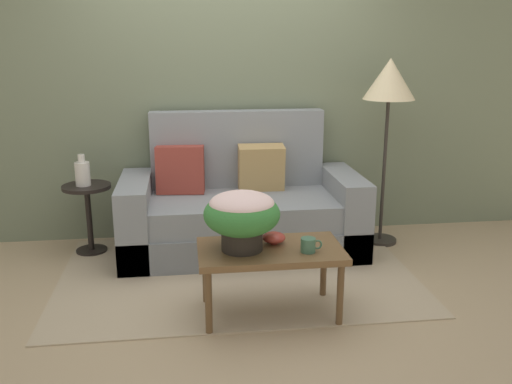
% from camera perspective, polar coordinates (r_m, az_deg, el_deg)
% --- Properties ---
extents(ground_plane, '(14.00, 14.00, 0.00)m').
position_cam_1_polar(ground_plane, '(4.06, -1.68, -9.61)').
color(ground_plane, tan).
extents(wall_back, '(6.40, 0.12, 2.72)m').
position_cam_1_polar(wall_back, '(4.91, -3.27, 11.22)').
color(wall_back, slate).
rests_on(wall_back, ground).
extents(area_rug, '(2.62, 1.73, 0.01)m').
position_cam_1_polar(area_rug, '(4.23, -1.95, -8.45)').
color(area_rug, tan).
rests_on(area_rug, ground).
extents(couch, '(1.96, 0.89, 1.13)m').
position_cam_1_polar(couch, '(4.63, -1.60, -1.92)').
color(couch, slate).
rests_on(couch, ground).
extents(coffee_table, '(0.91, 0.52, 0.45)m').
position_cam_1_polar(coffee_table, '(3.52, 1.48, -6.55)').
color(coffee_table, brown).
rests_on(coffee_table, ground).
extents(side_table, '(0.39, 0.39, 0.58)m').
position_cam_1_polar(side_table, '(4.74, -16.88, -1.41)').
color(side_table, black).
rests_on(side_table, ground).
extents(floor_lamp, '(0.43, 0.43, 1.57)m').
position_cam_1_polar(floor_lamp, '(4.73, 13.54, 10.45)').
color(floor_lamp, '#2D2823').
rests_on(floor_lamp, ground).
extents(potted_plant, '(0.47, 0.47, 0.37)m').
position_cam_1_polar(potted_plant, '(3.39, -1.47, -2.28)').
color(potted_plant, black).
rests_on(potted_plant, coffee_table).
extents(coffee_mug, '(0.14, 0.09, 0.09)m').
position_cam_1_polar(coffee_mug, '(3.43, 5.43, -5.45)').
color(coffee_mug, '#3D664C').
rests_on(coffee_mug, coffee_table).
extents(snack_bowl, '(0.15, 0.15, 0.07)m').
position_cam_1_polar(snack_bowl, '(3.56, 1.85, -4.71)').
color(snack_bowl, '#B2382D').
rests_on(snack_bowl, coffee_table).
extents(table_vase, '(0.12, 0.12, 0.25)m').
position_cam_1_polar(table_vase, '(4.66, -17.40, 1.88)').
color(table_vase, silver).
rests_on(table_vase, side_table).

